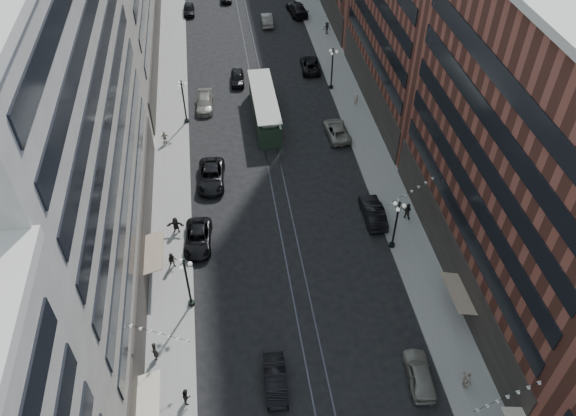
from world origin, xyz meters
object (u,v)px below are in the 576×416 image
car_11 (337,130)px  lamppost_se_mid (332,67)px  car_7 (211,176)px  pedestrian_6 (165,138)px  car_5 (275,380)px  pedestrian_7 (407,211)px  car_2 (198,238)px  car_13 (237,78)px  pedestrian_4 (467,379)px  pedestrian_9 (327,28)px  pedestrian_extra_1 (186,395)px  pedestrian_extra_0 (155,351)px  lamppost_sw_far (187,281)px  car_10 (373,212)px  streetcar (264,108)px  car_9 (189,10)px  car_12 (297,9)px  pedestrian_2 (172,261)px  car_8 (205,103)px  pedestrian_5 (176,225)px  car_14 (267,20)px  pedestrian_8 (356,99)px  lamppost_se_far (396,223)px  lamppost_sw_mid (184,100)px  car_extra_1 (310,65)px  car_4 (420,374)px

car_11 → lamppost_se_mid: bearing=-100.4°
car_7 → pedestrian_6: (-4.82, 7.36, 0.13)m
car_5 → pedestrian_7: bearing=49.0°
car_2 → car_13: bearing=82.7°
pedestrian_4 → pedestrian_9: bearing=-7.3°
pedestrian_6 → pedestrian_extra_1: 31.77m
pedestrian_extra_0 → pedestrian_4: bearing=75.4°
lamppost_sw_far → pedestrian_7: bearing=19.8°
car_7 → car_5: bearing=-77.0°
lamppost_se_mid → car_13: (-11.72, 3.26, -2.38)m
car_10 → streetcar: bearing=-65.2°
car_9 → pedestrian_extra_1: bearing=-90.7°
pedestrian_7 → lamppost_sw_far: bearing=55.7°
car_7 → car_12: car_12 is taller
streetcar → lamppost_sw_far: bearing=-109.3°
streetcar → pedestrian_4: 38.28m
pedestrian_2 → pedestrian_4: size_ratio=0.87×
lamppost_se_mid → pedestrian_2: lamppost_se_mid is taller
car_8 → streetcar: bearing=-22.9°
car_13 → pedestrian_5: pedestrian_5 is taller
lamppost_se_mid → pedestrian_extra_0: 42.49m
lamppost_sw_far → pedestrian_extra_1: lamppost_sw_far is taller
lamppost_se_mid → car_10: (-0.80, -24.03, -2.26)m
car_14 → pedestrian_extra_0: bearing=77.0°
lamppost_sw_far → streetcar: lamppost_sw_far is taller
streetcar → pedestrian_8: (11.39, 1.48, -0.60)m
car_12 → car_13: car_12 is taller
car_13 → car_9: bearing=108.6°
car_9 → lamppost_sw_far: bearing=-90.4°
car_9 → car_10: car_10 is taller
pedestrian_extra_1 → pedestrian_7: bearing=-56.8°
pedestrian_extra_1 → pedestrian_4: bearing=-99.1°
car_14 → car_2: bearing=77.5°
lamppost_se_far → pedestrian_9: lamppost_se_far is taller
lamppost_sw_mid → car_extra_1: bearing=31.7°
car_4 → pedestrian_7: size_ratio=2.61×
lamppost_sw_mid → pedestrian_2: lamppost_sw_mid is taller
lamppost_se_mid → car_extra_1: (-1.78, 5.27, -2.38)m
lamppost_se_far → car_4: (-1.80, -13.37, -2.32)m
car_7 → lamppost_sw_mid: bearing=106.4°
lamppost_sw_far → pedestrian_8: lamppost_sw_far is taller
car_2 → pedestrian_2: (-2.30, -2.62, 0.25)m
streetcar → pedestrian_7: (11.62, -18.86, -0.52)m
car_4 → car_7: car_7 is taller
lamppost_se_mid → car_14: size_ratio=1.20×
car_8 → pedestrian_7: 29.08m
lamppost_sw_mid → lamppost_se_far: bearing=-51.3°
car_4 → pedestrian_5: 25.40m
car_12 → lamppost_se_mid: bearing=85.1°
pedestrian_4 → pedestrian_extra_0: 23.20m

